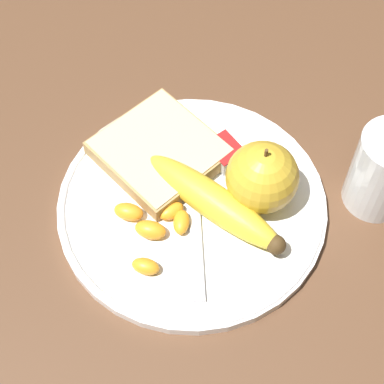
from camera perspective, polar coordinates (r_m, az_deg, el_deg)
name	(u,v)px	position (r m, az deg, el deg)	size (l,w,h in m)	color
ground_plane	(192,208)	(0.69, 0.00, -1.42)	(3.00, 3.00, 0.00)	brown
plate	(192,204)	(0.69, 0.00, -1.08)	(0.29, 0.29, 0.01)	white
juice_glass	(383,173)	(0.69, 16.65, 1.67)	(0.07, 0.07, 0.10)	silver
apple	(262,177)	(0.66, 6.26, 1.31)	(0.08, 0.08, 0.08)	gold
banana	(215,202)	(0.66, 2.04, -0.93)	(0.18, 0.08, 0.04)	yellow
bread_slice	(160,152)	(0.71, -2.90, 3.62)	(0.14, 0.13, 0.02)	#AB8751
fork	(194,202)	(0.68, 0.18, -0.92)	(0.17, 0.12, 0.00)	silver
jam_packet	(224,153)	(0.71, 2.90, 3.48)	(0.04, 0.03, 0.02)	silver
orange_segment_0	(129,212)	(0.67, -5.65, -1.76)	(0.04, 0.03, 0.02)	orange
orange_segment_1	(173,213)	(0.67, -1.73, -1.84)	(0.02, 0.03, 0.02)	orange
orange_segment_2	(181,222)	(0.66, -0.95, -2.70)	(0.03, 0.03, 0.02)	orange
orange_segment_3	(150,230)	(0.66, -3.72, -3.37)	(0.04, 0.04, 0.02)	orange
orange_segment_4	(146,266)	(0.64, -4.14, -6.61)	(0.03, 0.03, 0.02)	orange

